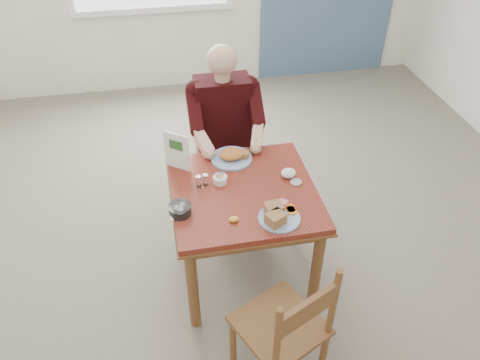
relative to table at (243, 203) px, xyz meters
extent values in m
plane|color=#666053|center=(0.00, 0.00, -0.64)|extent=(6.00, 6.00, 0.00)
ellipsoid|color=gold|center=(-0.11, -0.27, 0.13)|extent=(0.07, 0.06, 0.03)
ellipsoid|color=white|center=(0.31, 0.07, 0.14)|extent=(0.12, 0.11, 0.06)
cylinder|color=silver|center=(0.34, 0.00, 0.12)|extent=(0.08, 0.08, 0.01)
cube|color=white|center=(-0.40, 2.96, 0.28)|extent=(1.72, 0.04, 0.06)
cube|color=maroon|center=(0.00, 0.00, 0.09)|extent=(0.90, 0.90, 0.04)
cube|color=brown|center=(0.00, 0.00, 0.06)|extent=(0.92, 0.92, 0.01)
cylinder|color=brown|center=(-0.39, -0.39, -0.28)|extent=(0.07, 0.07, 0.71)
cylinder|color=brown|center=(0.39, -0.39, -0.28)|extent=(0.07, 0.07, 0.71)
cylinder|color=brown|center=(-0.39, 0.39, -0.28)|extent=(0.07, 0.07, 0.71)
cylinder|color=brown|center=(0.39, 0.39, -0.28)|extent=(0.07, 0.07, 0.71)
cube|color=brown|center=(0.00, -0.39, 0.02)|extent=(0.80, 0.03, 0.08)
cube|color=brown|center=(0.00, 0.39, 0.02)|extent=(0.80, 0.03, 0.08)
cube|color=brown|center=(-0.39, 0.00, 0.02)|extent=(0.03, 0.80, 0.08)
cube|color=brown|center=(0.39, 0.00, 0.02)|extent=(0.03, 0.80, 0.08)
cylinder|color=brown|center=(-0.18, 0.57, -0.41)|extent=(0.04, 0.04, 0.45)
cylinder|color=brown|center=(0.18, 0.57, -0.41)|extent=(0.04, 0.04, 0.45)
cylinder|color=brown|center=(-0.18, 0.93, -0.41)|extent=(0.04, 0.04, 0.45)
cylinder|color=brown|center=(0.18, 0.93, -0.41)|extent=(0.04, 0.04, 0.45)
cube|color=brown|center=(0.00, 0.75, -0.17)|extent=(0.42, 0.42, 0.03)
cylinder|color=brown|center=(-0.18, 0.93, 0.06)|extent=(0.04, 0.04, 0.50)
cylinder|color=brown|center=(0.18, 0.93, 0.06)|extent=(0.04, 0.04, 0.50)
cube|color=brown|center=(0.00, 0.93, 0.16)|extent=(0.38, 0.03, 0.14)
cylinder|color=brown|center=(-0.21, -0.72, -0.41)|extent=(0.05, 0.05, 0.45)
cylinder|color=brown|center=(0.12, -0.57, -0.41)|extent=(0.05, 0.05, 0.45)
cylinder|color=brown|center=(0.27, -0.90, -0.41)|extent=(0.05, 0.05, 0.45)
cube|color=brown|center=(0.03, -0.81, -0.17)|extent=(0.56, 0.56, 0.03)
cylinder|color=brown|center=(-0.05, -1.05, 0.06)|extent=(0.05, 0.05, 0.50)
cylinder|color=brown|center=(0.27, -0.90, 0.06)|extent=(0.05, 0.05, 0.50)
cube|color=brown|center=(0.11, -0.97, 0.16)|extent=(0.36, 0.19, 0.14)
cube|color=#9C9375|center=(-0.10, 0.63, -0.10)|extent=(0.13, 0.38, 0.12)
cube|color=#9C9375|center=(0.10, 0.63, -0.10)|extent=(0.13, 0.38, 0.12)
cube|color=#9C9375|center=(-0.10, 0.45, -0.40)|extent=(0.10, 0.10, 0.48)
cube|color=#9C9375|center=(0.10, 0.45, -0.40)|extent=(0.10, 0.10, 0.48)
cube|color=black|center=(0.00, 0.78, 0.20)|extent=(0.40, 0.22, 0.58)
sphere|color=black|center=(-0.19, 0.78, 0.42)|extent=(0.15, 0.15, 0.15)
sphere|color=black|center=(0.19, 0.78, 0.42)|extent=(0.15, 0.15, 0.15)
cylinder|color=tan|center=(0.00, 0.76, 0.51)|extent=(0.11, 0.11, 0.08)
sphere|color=tan|center=(0.00, 0.76, 0.64)|extent=(0.21, 0.21, 0.21)
cube|color=black|center=(-0.22, 0.67, 0.32)|extent=(0.09, 0.29, 0.27)
cube|color=black|center=(0.22, 0.67, 0.32)|extent=(0.09, 0.29, 0.27)
sphere|color=black|center=(-0.22, 0.55, 0.22)|extent=(0.09, 0.09, 0.09)
sphere|color=black|center=(0.22, 0.55, 0.22)|extent=(0.09, 0.09, 0.09)
cube|color=tan|center=(-0.19, 0.46, 0.19)|extent=(0.14, 0.23, 0.14)
cube|color=tan|center=(0.19, 0.46, 0.19)|extent=(0.14, 0.23, 0.14)
sphere|color=tan|center=(-0.16, 0.37, 0.15)|extent=(0.08, 0.08, 0.08)
sphere|color=tan|center=(0.16, 0.37, 0.15)|extent=(0.08, 0.08, 0.08)
cylinder|color=silver|center=(0.16, 0.37, 0.20)|extent=(0.01, 0.05, 0.12)
cylinder|color=white|center=(0.15, -0.31, 0.12)|extent=(0.31, 0.31, 0.01)
cube|color=tan|center=(0.12, -0.35, 0.16)|extent=(0.13, 0.12, 0.07)
cube|color=tan|center=(0.13, -0.27, 0.16)|extent=(0.11, 0.10, 0.07)
cylinder|color=orange|center=(0.24, -0.28, 0.13)|extent=(0.07, 0.07, 0.01)
cylinder|color=orange|center=(0.23, -0.26, 0.13)|extent=(0.08, 0.08, 0.01)
cylinder|color=orange|center=(0.23, -0.23, 0.13)|extent=(0.08, 0.08, 0.01)
cube|color=#E26B7F|center=(0.20, -0.20, 0.14)|extent=(0.07, 0.07, 0.03)
cylinder|color=white|center=(-0.02, 0.33, 0.12)|extent=(0.36, 0.36, 0.02)
ellipsoid|color=#C9752F|center=(-0.02, 0.33, 0.16)|extent=(0.20, 0.18, 0.06)
cube|color=tan|center=(0.05, 0.33, 0.15)|extent=(0.12, 0.09, 0.04)
cylinder|color=white|center=(-0.13, 0.10, 0.14)|extent=(0.12, 0.12, 0.05)
cube|color=pink|center=(-0.14, 0.09, 0.17)|extent=(0.03, 0.03, 0.02)
cube|color=#6699D8|center=(-0.12, 0.11, 0.17)|extent=(0.03, 0.01, 0.02)
cube|color=#EAD159|center=(-0.13, 0.08, 0.17)|extent=(0.03, 0.03, 0.02)
cube|color=white|center=(-0.15, 0.11, 0.17)|extent=(0.04, 0.02, 0.02)
cylinder|color=white|center=(-0.27, 0.09, 0.14)|extent=(0.04, 0.04, 0.06)
cylinder|color=silver|center=(-0.27, 0.09, 0.18)|extent=(0.04, 0.04, 0.01)
cylinder|color=white|center=(-0.23, 0.09, 0.14)|extent=(0.04, 0.04, 0.06)
cylinder|color=silver|center=(-0.23, 0.09, 0.18)|extent=(0.04, 0.04, 0.01)
cylinder|color=white|center=(-0.41, -0.15, 0.14)|extent=(0.15, 0.15, 0.06)
cylinder|color=white|center=(-0.43, -0.15, 0.16)|extent=(0.04, 0.04, 0.02)
cylinder|color=white|center=(-0.39, -0.13, 0.16)|extent=(0.04, 0.04, 0.02)
cylinder|color=white|center=(-0.41, -0.17, 0.16)|extent=(0.04, 0.04, 0.02)
cube|color=white|center=(-0.38, 0.31, 0.24)|extent=(0.15, 0.12, 0.27)
cube|color=#2D5926|center=(-0.38, 0.30, 0.30)|extent=(0.08, 0.06, 0.07)
camera|label=1|loc=(-0.45, -2.21, 1.98)|focal=35.00mm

